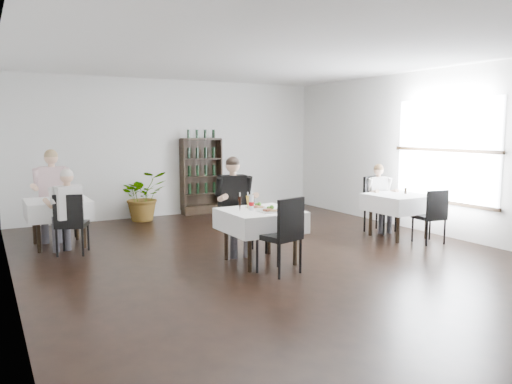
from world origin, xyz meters
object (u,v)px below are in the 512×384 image
main_table (260,220)px  potted_tree (143,196)px  wine_shelf (201,177)px  diner_main (234,198)px

main_table → potted_tree: 4.13m
wine_shelf → main_table: 4.41m
wine_shelf → main_table: (-0.90, -4.31, -0.23)m
wine_shelf → potted_tree: wine_shelf is taller
potted_tree → diner_main: bearing=-82.8°
diner_main → wine_shelf: bearing=75.0°
main_table → potted_tree: bearing=97.1°
diner_main → main_table: bearing=-83.5°
wine_shelf → potted_tree: (-1.41, -0.22, -0.32)m
main_table → potted_tree: size_ratio=0.98×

